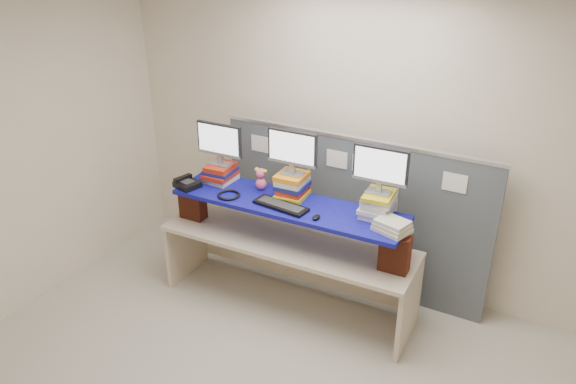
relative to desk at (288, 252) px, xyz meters
The scene contains 18 objects.
room 1.51m from the desk, 73.64° to the right, with size 5.00×4.00×2.80m.
cubicle_partition 0.71m from the desk, 58.40° to the left, with size 2.60×0.06×1.53m.
desk is the anchor object (origin of this frame).
brick_pier_left 1.02m from the desk, behind, with size 0.24×0.13×0.32m, color maroon.
brick_pier_right 1.02m from the desk, ahead, with size 0.24×0.13×0.32m, color maroon.
blue_board 0.48m from the desk, ahead, with size 2.06×0.52×0.04m, color #0E086D.
book_stack_left 0.96m from the desk, behind, with size 0.27×0.30×0.16m.
book_stack_center 0.62m from the desk, 101.06° to the left, with size 0.26×0.31×0.22m.
book_stack_right 0.97m from the desk, 10.63° to the left, with size 0.27×0.31×0.21m.
monitor_left 1.17m from the desk, behind, with size 0.45×0.13×0.39m.
monitor_center 0.95m from the desk, 100.69° to the left, with size 0.45×0.13×0.39m.
monitor_right 1.20m from the desk, 10.35° to the left, with size 0.45×0.13×0.39m.
keyboard 0.53m from the desk, 96.60° to the right, with size 0.50×0.21×0.03m.
mouse 0.63m from the desk, 23.35° to the right, with size 0.05×0.10×0.03m, color black.
desk_phone 1.10m from the desk, behind, with size 0.24×0.23×0.09m.
headset 0.74m from the desk, 164.85° to the right, with size 0.20×0.20×0.02m, color black.
plush_toy 0.70m from the desk, 160.97° to the left, with size 0.12×0.09×0.20m.
binder_stack 1.09m from the desk, ahead, with size 0.31×0.28×0.09m.
Camera 1 is at (1.68, -2.55, 3.23)m, focal length 35.00 mm.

